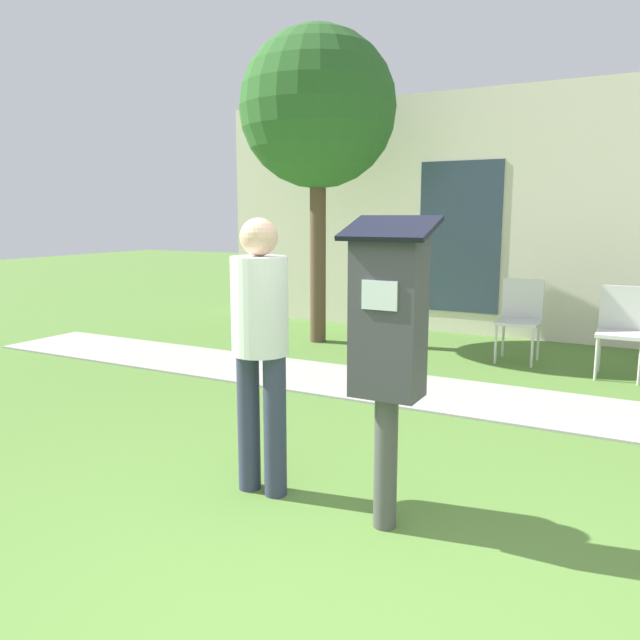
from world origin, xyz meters
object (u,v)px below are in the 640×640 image
parking_meter (388,333)px  outdoor_chair_left (520,313)px  person_standing (260,335)px  outdoor_chair_middle (622,324)px

parking_meter → outdoor_chair_left: parking_meter is taller
person_standing → outdoor_chair_left: size_ratio=1.76×
person_standing → outdoor_chair_middle: person_standing is taller
parking_meter → person_standing: bearing=176.2°
parking_meter → outdoor_chair_middle: size_ratio=1.77×
person_standing → outdoor_chair_middle: bearing=83.0°
outdoor_chair_left → outdoor_chair_middle: same height
outdoor_chair_left → person_standing: bearing=-112.9°
parking_meter → person_standing: 0.79m
person_standing → outdoor_chair_left: 4.21m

